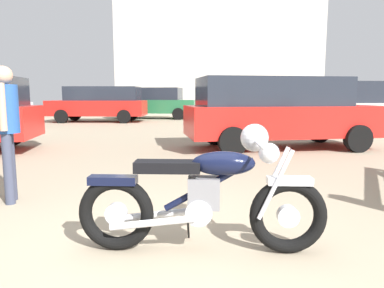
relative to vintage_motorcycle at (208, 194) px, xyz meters
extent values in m
plane|color=gray|center=(-0.34, -0.17, -0.49)|extent=(80.00, 80.00, 0.00)
torus|color=black|center=(0.66, -0.06, -0.17)|extent=(0.64, 0.14, 0.64)
cylinder|color=silver|center=(0.66, -0.06, -0.17)|extent=(0.18, 0.09, 0.18)
torus|color=black|center=(-0.77, 0.01, -0.17)|extent=(0.64, 0.14, 0.64)
cylinder|color=silver|center=(-0.77, 0.01, -0.17)|extent=(0.18, 0.09, 0.18)
cube|color=silver|center=(0.66, -0.06, 0.13)|extent=(0.37, 0.15, 0.06)
cube|color=black|center=(-0.79, 0.01, 0.12)|extent=(0.41, 0.15, 0.07)
cylinder|color=silver|center=(0.54, 0.02, 0.11)|extent=(0.29, 0.05, 0.58)
cylinder|color=silver|center=(0.53, -0.13, 0.11)|extent=(0.29, 0.05, 0.58)
sphere|color=silver|center=(0.49, -0.05, 0.35)|extent=(0.17, 0.17, 0.17)
cylinder|color=silver|center=(0.41, -0.05, 0.42)|extent=(0.06, 0.62, 0.03)
sphere|color=silver|center=(0.43, 0.25, 0.44)|extent=(0.25, 0.25, 0.25)
cylinder|color=black|center=(0.01, -0.03, 0.09)|extent=(0.76, 0.09, 0.47)
ellipsoid|color=black|center=(0.12, -0.03, 0.27)|extent=(0.53, 0.25, 0.20)
cube|color=black|center=(-0.33, -0.01, 0.24)|extent=(0.55, 0.23, 0.09)
cube|color=slate|center=(-0.04, -0.02, 0.02)|extent=(0.27, 0.19, 0.26)
cylinder|color=silver|center=(-0.08, -0.02, -0.13)|extent=(0.23, 0.21, 0.22)
cylinder|color=silver|center=(-0.45, 0.10, -0.21)|extent=(0.70, 0.09, 0.14)
cylinder|color=silver|center=(-0.46, -0.10, -0.21)|extent=(0.70, 0.09, 0.14)
cylinder|color=black|center=(-0.17, 0.15, -0.33)|extent=(0.03, 0.24, 0.33)
cylinder|color=#383D51|center=(-2.34, 1.30, -0.06)|extent=(0.12, 0.12, 0.86)
cylinder|color=#383D51|center=(-2.39, 1.47, -0.06)|extent=(0.12, 0.12, 0.86)
cylinder|color=#234C93|center=(-2.37, 1.39, 0.66)|extent=(0.30, 0.30, 0.58)
cylinder|color=tan|center=(-2.30, 1.21, 0.69)|extent=(0.08, 0.08, 0.55)
cylinder|color=tan|center=(-2.43, 1.57, 0.69)|extent=(0.08, 0.08, 0.55)
sphere|color=tan|center=(-2.37, 1.39, 1.06)|extent=(0.22, 0.22, 0.22)
cylinder|color=black|center=(-4.81, 6.26, -0.17)|extent=(0.66, 0.30, 0.64)
cylinder|color=black|center=(5.13, 10.22, -0.19)|extent=(0.61, 0.23, 0.60)
cylinder|color=black|center=(5.24, 8.58, -0.19)|extent=(0.61, 0.23, 0.60)
cube|color=beige|center=(6.38, 9.48, 0.19)|extent=(4.00, 1.89, 0.76)
cube|color=#232833|center=(6.13, 9.46, 0.93)|extent=(2.49, 1.67, 0.72)
cylinder|color=black|center=(-6.26, 13.92, -0.17)|extent=(0.65, 0.23, 0.64)
cylinder|color=black|center=(-6.20, 15.68, -0.17)|extent=(0.65, 0.23, 0.64)
cylinder|color=black|center=(-3.26, 13.82, -0.17)|extent=(0.65, 0.23, 0.64)
cylinder|color=black|center=(-3.20, 15.57, -0.17)|extent=(0.65, 0.23, 0.64)
cube|color=red|center=(-4.73, 14.75, 0.20)|extent=(4.76, 1.93, 0.74)
cube|color=#232833|center=(-4.43, 14.74, 0.91)|extent=(3.56, 1.72, 0.68)
cylinder|color=black|center=(-7.08, 11.08, -0.17)|extent=(0.67, 0.32, 0.64)
cylinder|color=black|center=(3.49, 6.94, -0.17)|extent=(0.66, 0.30, 0.64)
cylinder|color=black|center=(3.75, 5.20, -0.17)|extent=(0.66, 0.30, 0.64)
cylinder|color=black|center=(0.52, 6.49, -0.17)|extent=(0.66, 0.30, 0.64)
cylinder|color=black|center=(0.79, 4.75, -0.17)|extent=(0.66, 0.30, 0.64)
cube|color=red|center=(2.14, 5.85, 0.20)|extent=(4.91, 2.45, 0.74)
cube|color=#232833|center=(1.84, 5.80, 0.91)|extent=(3.70, 2.11, 0.68)
cylinder|color=black|center=(-0.49, 17.97, -0.17)|extent=(0.67, 0.31, 0.64)
cylinder|color=black|center=(-0.77, 16.23, -0.17)|extent=(0.67, 0.31, 0.64)
cylinder|color=black|center=(-3.46, 18.44, -0.17)|extent=(0.67, 0.31, 0.64)
cylinder|color=black|center=(-3.73, 16.70, -0.17)|extent=(0.67, 0.31, 0.64)
cube|color=#23663D|center=(-2.11, 17.33, 0.20)|extent=(4.92, 2.48, 0.74)
cube|color=#232833|center=(-2.41, 17.38, 0.91)|extent=(3.71, 2.13, 0.68)
cube|color=beige|center=(2.16, 28.03, 3.80)|extent=(15.34, 12.44, 8.58)
cube|color=gray|center=(2.16, 28.03, 8.34)|extent=(15.66, 12.76, 0.50)
camera|label=1|loc=(-0.15, -2.86, 0.82)|focal=32.91mm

